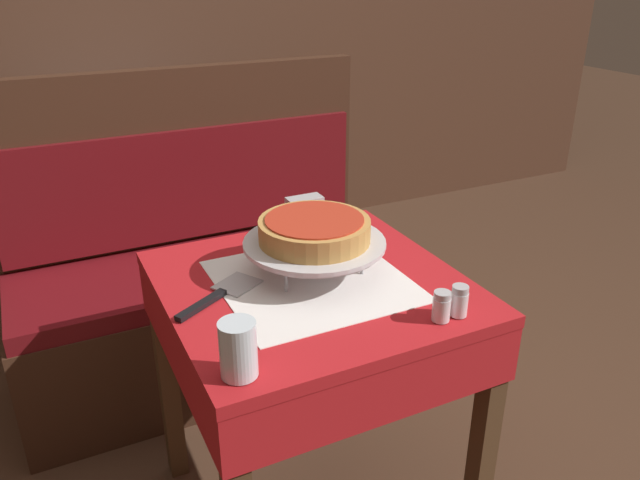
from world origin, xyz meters
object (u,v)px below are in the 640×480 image
dining_table_rear (129,160)px  booth_bench (207,294)px  water_glass_near (238,349)px  napkin_holder (305,212)px  deep_dish_pizza (314,230)px  pizza_server (219,295)px  salt_shaker (441,306)px  condiment_caddy (149,128)px  pizza_pan_stand (314,244)px  dining_table_front (312,320)px  pepper_shaker (459,301)px

dining_table_rear → booth_bench: (0.10, -0.73, -0.31)m
booth_bench → water_glass_near: bearing=-101.7°
booth_bench → napkin_holder: booth_bench is taller
deep_dish_pizza → pizza_server: (-0.25, -0.01, -0.11)m
salt_shaker → condiment_caddy: size_ratio=0.38×
dining_table_rear → pizza_pan_stand: 1.48m
napkin_holder → pizza_server: bearing=-141.0°
dining_table_rear → salt_shaker: 1.80m
dining_table_front → pizza_pan_stand: size_ratio=2.15×
booth_bench → dining_table_rear: bearing=97.9°
dining_table_front → deep_dish_pizza: 0.23m
dining_table_rear → salt_shaker: (0.33, -1.77, 0.13)m
pizza_server → napkin_holder: (0.34, 0.28, 0.04)m
dining_table_front → booth_bench: 0.82m
dining_table_rear → deep_dish_pizza: bearing=-82.7°
booth_bench → salt_shaker: bearing=-77.6°
pizza_pan_stand → napkin_holder: napkin_holder is taller
salt_shaker → pepper_shaker: pepper_shaker is taller
dining_table_rear → water_glass_near: bearing=-93.7°
dining_table_rear → pizza_pan_stand: (0.19, -1.45, 0.17)m
napkin_holder → dining_table_rear: bearing=103.2°
dining_table_front → pizza_server: (-0.22, 0.02, 0.11)m
dining_table_rear → pepper_shaker: bearing=-78.0°
dining_table_front → booth_bench: (-0.06, 0.77, -0.30)m
deep_dish_pizza → water_glass_near: (-0.30, -0.31, -0.06)m
booth_bench → water_glass_near: size_ratio=11.97×
salt_shaker → pepper_shaker: bearing=0.0°
pizza_pan_stand → pepper_shaker: pizza_pan_stand is taller
booth_bench → salt_shaker: size_ratio=19.77×
water_glass_near → napkin_holder: bearing=55.3°
deep_dish_pizza → pepper_shaker: (0.19, -0.31, -0.08)m
salt_shaker → napkin_holder: (-0.05, 0.58, 0.01)m
dining_table_front → booth_bench: booth_bench is taller
deep_dish_pizza → pizza_server: 0.27m
salt_shaker → napkin_holder: size_ratio=0.66×
water_glass_near → pepper_shaker: (0.49, -0.01, -0.02)m
water_glass_near → deep_dish_pizza: bearing=45.8°
water_glass_near → condiment_caddy: (0.19, 1.67, 0.00)m
pizza_pan_stand → pizza_server: size_ratio=1.46×
pepper_shaker → dining_table_front: bearing=127.6°
water_glass_near → condiment_caddy: size_ratio=0.62×
dining_table_rear → booth_bench: size_ratio=0.56×
napkin_holder → condiment_caddy: size_ratio=0.57×
dining_table_rear → condiment_caddy: bearing=-49.8°
dining_table_front → napkin_holder: size_ratio=7.32×
dining_table_rear → condiment_caddy: condiment_caddy is taller
condiment_caddy → water_glass_near: bearing=-96.6°
water_glass_near → pepper_shaker: size_ratio=1.58×
booth_bench → salt_shaker: booth_bench is taller
deep_dish_pizza → pizza_server: bearing=-176.8°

